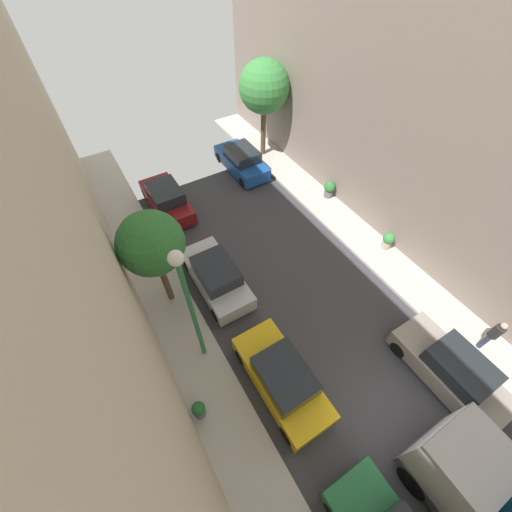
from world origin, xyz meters
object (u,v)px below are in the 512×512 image
Objects in this scene: parked_car_left_5 at (167,200)px; parked_car_right_2 at (242,161)px; parked_car_left_3 at (282,378)px; potted_plant_3 at (199,410)px; potted_plant_5 at (329,188)px; street_tree_0 at (151,244)px; street_tree_1 at (264,87)px; pedestrian at (493,334)px; parked_car_right_1 at (451,370)px; parked_car_left_4 at (216,276)px; potted_plant_0 at (388,240)px; lamp_post at (188,298)px.

parked_car_left_5 and parked_car_right_2 have the same top height.
parked_car_left_3 is 5.20× the size of potted_plant_3.
parked_car_left_3 is at bearing -90.00° from parked_car_left_5.
potted_plant_3 is at bearing -148.79° from potted_plant_5.
street_tree_1 is at bearing 38.63° from street_tree_0.
parked_car_left_5 is 8.53m from street_tree_1.
pedestrian reaches higher than parked_car_left_3.
parked_car_right_1 is 15.38m from parked_car_right_2.
parked_car_left_5 is at bearing 155.00° from potted_plant_5.
street_tree_0 reaches higher than parked_car_left_4.
street_tree_0 is (-2.08, 0.41, 2.95)m from parked_car_left_4.
parked_car_right_2 is (0.00, 15.38, 0.00)m from parked_car_right_1.
parked_car_left_4 is at bearing -90.00° from parked_car_left_5.
potted_plant_0 is (2.83, -9.62, -0.04)m from parked_car_right_2.
pedestrian is 11.37m from lamp_post.
pedestrian is at bearing -81.70° from parked_car_right_2.
potted_plant_5 is (0.86, -5.79, -3.68)m from street_tree_1.
potted_plant_3 is (-2.97, 0.62, -0.14)m from parked_car_left_3.
street_tree_1 is at bearing 47.11° from parked_car_left_4.
parked_car_left_3 is 2.44× the size of pedestrian.
pedestrian is (2.24, 0.05, 0.35)m from parked_car_right_1.
street_tree_1 is at bearing 48.78° from lamp_post.
parked_car_left_3 is 4.40× the size of potted_plant_0.
street_tree_0 is at bearing 138.85° from pedestrian.
pedestrian is 2.13× the size of potted_plant_3.
potted_plant_0 is at bearing 84.10° from pedestrian.
parked_car_right_1 is 2.44× the size of pedestrian.
street_tree_1 is at bearing 90.62° from pedestrian.
parked_car_left_5 is at bearing -165.63° from street_tree_1.
street_tree_0 is 3.09m from lamp_post.
potted_plant_0 is at bearing 11.27° from potted_plant_3.
parked_car_right_1 is at bearing -22.88° from potted_plant_3.
parked_car_left_3 and parked_car_right_2 have the same top height.
parked_car_left_4 is 5.20× the size of potted_plant_3.
potted_plant_5 is at bearing -59.74° from parked_car_right_2.
parked_car_left_4 and parked_car_right_2 have the same top height.
potted_plant_0 is (0.76, -10.40, -3.71)m from street_tree_1.
potted_plant_0 is at bearing -15.10° from street_tree_0.
parked_car_right_1 is at bearing -28.32° from parked_car_left_3.
parked_car_right_1 is at bearing -69.25° from parked_car_left_5.
potted_plant_3 is at bearing -168.73° from potted_plant_0.
lamp_post is at bearing 61.27° from potted_plant_3.
street_tree_1 reaches higher than parked_car_left_3.
potted_plant_3 is at bearing -122.82° from parked_car_left_4.
parked_car_left_3 is 4.62m from lamp_post.
parked_car_left_3 is 0.73× the size of street_tree_1.
parked_car_left_3 is at bearing -69.75° from street_tree_0.
parked_car_left_4 is at bearing 57.18° from potted_plant_3.
pedestrian is 0.29× the size of lamp_post.
potted_plant_0 is 4.61m from potted_plant_5.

